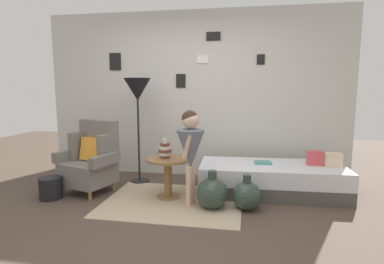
% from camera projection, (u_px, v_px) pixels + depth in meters
% --- Properties ---
extents(ground_plane, '(12.00, 12.00, 0.00)m').
position_uv_depth(ground_plane, '(162.00, 225.00, 3.23)').
color(ground_plane, '#4C3D33').
extents(gallery_wall, '(4.80, 0.12, 2.60)m').
position_uv_depth(gallery_wall, '(194.00, 95.00, 4.95)').
color(gallery_wall, beige).
rests_on(gallery_wall, ground).
extents(rug, '(1.70, 1.33, 0.01)m').
position_uv_depth(rug, '(173.00, 202.00, 3.88)').
color(rug, tan).
rests_on(rug, ground).
extents(armchair, '(0.86, 0.74, 0.97)m').
position_uv_depth(armchair, '(92.00, 160.00, 4.26)').
color(armchair, '#9E7042').
rests_on(armchair, ground).
extents(daybed, '(1.93, 0.88, 0.40)m').
position_uv_depth(daybed, '(271.00, 179.00, 4.17)').
color(daybed, '#4C4742').
rests_on(daybed, ground).
extents(pillow_head, '(0.21, 0.14, 0.18)m').
position_uv_depth(pillow_head, '(333.00, 160.00, 4.01)').
color(pillow_head, beige).
rests_on(pillow_head, daybed).
extents(pillow_mid, '(0.19, 0.12, 0.19)m').
position_uv_depth(pillow_mid, '(315.00, 158.00, 4.12)').
color(pillow_mid, '#D64C56').
rests_on(pillow_mid, daybed).
extents(side_table, '(0.56, 0.56, 0.52)m').
position_uv_depth(side_table, '(168.00, 169.00, 3.99)').
color(side_table, olive).
rests_on(side_table, ground).
extents(vase_striped, '(0.17, 0.17, 0.25)m').
position_uv_depth(vase_striped, '(165.00, 150.00, 3.97)').
color(vase_striped, brown).
rests_on(vase_striped, side_table).
extents(floor_lamp, '(0.39, 0.39, 1.56)m').
position_uv_depth(floor_lamp, '(138.00, 93.00, 4.53)').
color(floor_lamp, black).
rests_on(floor_lamp, ground).
extents(person_child, '(0.34, 0.34, 1.16)m').
position_uv_depth(person_child, '(190.00, 145.00, 3.67)').
color(person_child, '#D8AD8E').
rests_on(person_child, ground).
extents(book_on_daybed, '(0.23, 0.18, 0.03)m').
position_uv_depth(book_on_daybed, '(263.00, 163.00, 4.19)').
color(book_on_daybed, '#559793').
rests_on(book_on_daybed, daybed).
extents(demijohn_near, '(0.37, 0.37, 0.46)m').
position_uv_depth(demijohn_near, '(212.00, 193.00, 3.66)').
color(demijohn_near, '#2D3D33').
rests_on(demijohn_near, ground).
extents(demijohn_far, '(0.34, 0.34, 0.42)m').
position_uv_depth(demijohn_far, '(247.00, 195.00, 3.63)').
color(demijohn_far, '#2D3D33').
rests_on(demijohn_far, ground).
extents(magazine_basket, '(0.28, 0.28, 0.28)m').
position_uv_depth(magazine_basket, '(50.00, 188.00, 3.99)').
color(magazine_basket, black).
rests_on(magazine_basket, ground).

